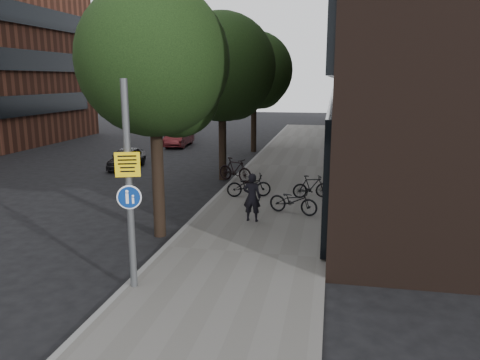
% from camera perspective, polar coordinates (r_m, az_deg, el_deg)
% --- Properties ---
extents(ground, '(120.00, 120.00, 0.00)m').
position_cam_1_polar(ground, '(10.14, -4.73, -15.89)').
color(ground, black).
rests_on(ground, ground).
extents(sidewalk, '(4.50, 60.00, 0.12)m').
position_cam_1_polar(sidewalk, '(19.31, 4.10, -1.92)').
color(sidewalk, '#5C5A55').
rests_on(sidewalk, ground).
extents(curb_edge, '(0.15, 60.00, 0.13)m').
position_cam_1_polar(curb_edge, '(19.70, -2.41, -1.60)').
color(curb_edge, slate).
rests_on(curb_edge, ground).
extents(building_right_dark_brick, '(12.00, 40.00, 18.00)m').
position_cam_1_polar(building_right_dark_brick, '(31.45, 23.38, 19.02)').
color(building_right_dark_brick, black).
rests_on(building_right_dark_brick, ground).
extents(street_tree_near, '(4.40, 4.40, 7.50)m').
position_cam_1_polar(street_tree_near, '(14.16, -9.98, 13.42)').
color(street_tree_near, black).
rests_on(street_tree_near, ground).
extents(street_tree_mid, '(5.00, 5.00, 7.80)m').
position_cam_1_polar(street_tree_mid, '(22.31, -1.95, 13.11)').
color(street_tree_mid, black).
rests_on(street_tree_mid, ground).
extents(street_tree_far, '(5.00, 5.00, 7.80)m').
position_cam_1_polar(street_tree_far, '(31.14, 1.90, 12.86)').
color(street_tree_far, black).
rests_on(street_tree_far, ground).
extents(signpost, '(0.52, 0.20, 4.66)m').
position_cam_1_polar(signpost, '(10.51, -13.37, -0.72)').
color(signpost, '#595B5E').
rests_on(signpost, sidewalk).
extents(pedestrian, '(0.61, 0.41, 1.62)m').
position_cam_1_polar(pedestrian, '(15.49, 1.47, -2.12)').
color(pedestrian, black).
rests_on(pedestrian, sidewalk).
extents(parked_bike_facade_near, '(1.90, 1.14, 0.94)m').
position_cam_1_polar(parked_bike_facade_near, '(16.51, 6.52, -2.51)').
color(parked_bike_facade_near, black).
rests_on(parked_bike_facade_near, sidewalk).
extents(parked_bike_facade_far, '(1.58, 0.88, 0.92)m').
position_cam_1_polar(parked_bike_facade_far, '(18.80, 8.72, -0.79)').
color(parked_bike_facade_far, black).
rests_on(parked_bike_facade_far, sidewalk).
extents(parked_bike_curb_near, '(1.87, 1.10, 0.93)m').
position_cam_1_polar(parked_bike_curb_near, '(18.78, 1.09, -0.65)').
color(parked_bike_curb_near, black).
rests_on(parked_bike_curb_near, sidewalk).
extents(parked_bike_curb_far, '(1.89, 1.27, 1.11)m').
position_cam_1_polar(parked_bike_curb_far, '(21.52, -0.60, 1.26)').
color(parked_bike_curb_far, black).
rests_on(parked_bike_curb_far, sidewalk).
extents(parked_car_near, '(1.62, 3.43, 1.13)m').
position_cam_1_polar(parked_car_near, '(26.14, -13.65, 2.63)').
color(parked_car_near, black).
rests_on(parked_car_near, ground).
extents(parked_car_mid, '(1.55, 3.91, 1.27)m').
position_cam_1_polar(parked_car_mid, '(34.10, -7.43, 5.17)').
color(parked_car_mid, maroon).
rests_on(parked_car_mid, ground).
extents(parked_car_far, '(1.71, 4.04, 1.16)m').
position_cam_1_polar(parked_car_far, '(38.73, -7.36, 5.93)').
color(parked_car_far, black).
rests_on(parked_car_far, ground).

